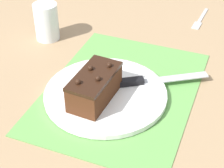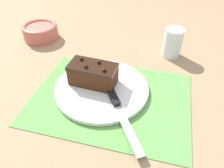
{
  "view_description": "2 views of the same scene",
  "coord_description": "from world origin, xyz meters",
  "px_view_note": "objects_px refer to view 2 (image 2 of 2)",
  "views": [
    {
      "loc": [
        -0.66,
        -0.24,
        0.55
      ],
      "look_at": [
        -0.04,
        0.01,
        0.05
      ],
      "focal_mm": 60.0,
      "sensor_mm": 36.0,
      "label": 1
    },
    {
      "loc": [
        0.12,
        -0.45,
        0.45
      ],
      "look_at": [
        0.0,
        0.0,
        0.05
      ],
      "focal_mm": 35.0,
      "sensor_mm": 36.0,
      "label": 2
    }
  ],
  "objects_px": {
    "chocolate_cake": "(93,74)",
    "small_bowl": "(40,31)",
    "serving_knife": "(118,106)",
    "drinking_glass": "(173,43)",
    "cake_plate": "(102,88)"
  },
  "relations": [
    {
      "from": "cake_plate",
      "to": "serving_knife",
      "type": "height_order",
      "value": "serving_knife"
    },
    {
      "from": "serving_knife",
      "to": "small_bowl",
      "type": "xyz_separation_m",
      "value": [
        -0.41,
        0.33,
        0.01
      ]
    },
    {
      "from": "chocolate_cake",
      "to": "drinking_glass",
      "type": "distance_m",
      "value": 0.33
    },
    {
      "from": "chocolate_cake",
      "to": "small_bowl",
      "type": "relative_size",
      "value": 1.04
    },
    {
      "from": "chocolate_cake",
      "to": "small_bowl",
      "type": "distance_m",
      "value": 0.4
    },
    {
      "from": "small_bowl",
      "to": "cake_plate",
      "type": "bearing_deg",
      "value": -36.75
    },
    {
      "from": "chocolate_cake",
      "to": "serving_knife",
      "type": "relative_size",
      "value": 0.69
    },
    {
      "from": "chocolate_cake",
      "to": "serving_knife",
      "type": "height_order",
      "value": "chocolate_cake"
    },
    {
      "from": "cake_plate",
      "to": "drinking_glass",
      "type": "distance_m",
      "value": 0.33
    },
    {
      "from": "serving_knife",
      "to": "cake_plate",
      "type": "bearing_deg",
      "value": -79.55
    },
    {
      "from": "chocolate_cake",
      "to": "small_bowl",
      "type": "height_order",
      "value": "chocolate_cake"
    },
    {
      "from": "drinking_glass",
      "to": "cake_plate",
      "type": "bearing_deg",
      "value": -126.73
    },
    {
      "from": "serving_knife",
      "to": "drinking_glass",
      "type": "distance_m",
      "value": 0.36
    },
    {
      "from": "cake_plate",
      "to": "small_bowl",
      "type": "xyz_separation_m",
      "value": [
        -0.34,
        0.26,
        0.02
      ]
    },
    {
      "from": "cake_plate",
      "to": "small_bowl",
      "type": "relative_size",
      "value": 2.02
    }
  ]
}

